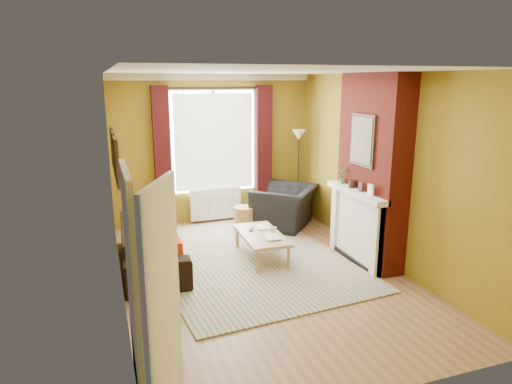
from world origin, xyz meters
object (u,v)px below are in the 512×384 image
armchair (285,207)px  sofa (152,244)px  coffee_table (261,236)px  floor_lamp (299,149)px  wicker_stool (244,219)px

armchair → sofa: bearing=-26.5°
coffee_table → floor_lamp: bearing=52.3°
sofa → wicker_stool: size_ratio=4.84×
sofa → armchair: 2.77m
armchair → wicker_stool: bearing=-47.8°
sofa → floor_lamp: bearing=-62.6°
wicker_stool → floor_lamp: 1.72m
sofa → wicker_stool: bearing=-56.9°
wicker_stool → armchair: bearing=1.1°
armchair → coffee_table: 1.64m
armchair → floor_lamp: (0.41, 0.32, 1.02)m
coffee_table → wicker_stool: bearing=85.3°
coffee_table → floor_lamp: (1.35, 1.67, 1.04)m
wicker_stool → sofa: bearing=-149.3°
armchair → coffee_table: size_ratio=0.97×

